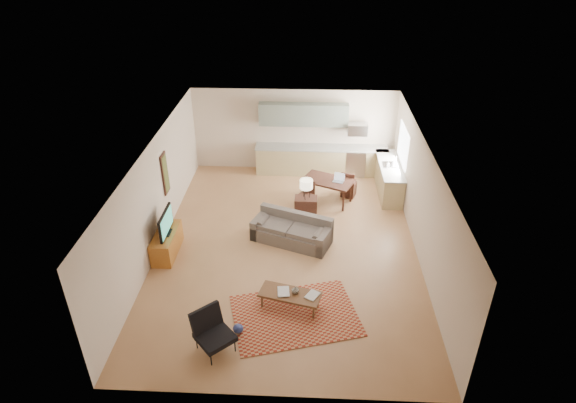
{
  "coord_description": "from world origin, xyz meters",
  "views": [
    {
      "loc": [
        0.48,
        -10.02,
        7.23
      ],
      "look_at": [
        0.0,
        0.3,
        1.15
      ],
      "focal_mm": 30.0,
      "sensor_mm": 36.0,
      "label": 1
    }
  ],
  "objects_px": {
    "sofa": "(291,230)",
    "console_table": "(306,209)",
    "tv_credenza": "(167,243)",
    "dining_table": "(328,191)",
    "coffee_table": "(290,300)",
    "armchair": "(215,334)"
  },
  "relations": [
    {
      "from": "coffee_table",
      "to": "sofa",
      "type": "bearing_deg",
      "value": 106.29
    },
    {
      "from": "coffee_table",
      "to": "dining_table",
      "type": "xyz_separation_m",
      "value": [
        0.91,
        4.57,
        0.16
      ]
    },
    {
      "from": "sofa",
      "to": "console_table",
      "type": "xyz_separation_m",
      "value": [
        0.35,
        1.04,
        -0.01
      ]
    },
    {
      "from": "dining_table",
      "to": "sofa",
      "type": "bearing_deg",
      "value": -90.11
    },
    {
      "from": "sofa",
      "to": "console_table",
      "type": "bearing_deg",
      "value": 92.48
    },
    {
      "from": "sofa",
      "to": "dining_table",
      "type": "height_order",
      "value": "sofa"
    },
    {
      "from": "console_table",
      "to": "tv_credenza",
      "type": "bearing_deg",
      "value": -153.22
    },
    {
      "from": "console_table",
      "to": "dining_table",
      "type": "bearing_deg",
      "value": 60.21
    },
    {
      "from": "tv_credenza",
      "to": "coffee_table",
      "type": "bearing_deg",
      "value": -30.1
    },
    {
      "from": "sofa",
      "to": "console_table",
      "type": "relative_size",
      "value": 2.94
    },
    {
      "from": "console_table",
      "to": "armchair",
      "type": "bearing_deg",
      "value": -108.64
    },
    {
      "from": "tv_credenza",
      "to": "console_table",
      "type": "xyz_separation_m",
      "value": [
        3.43,
        1.68,
        0.06
      ]
    },
    {
      "from": "armchair",
      "to": "console_table",
      "type": "xyz_separation_m",
      "value": [
        1.66,
        4.75,
        -0.07
      ]
    },
    {
      "from": "sofa",
      "to": "tv_credenza",
      "type": "relative_size",
      "value": 1.62
    },
    {
      "from": "console_table",
      "to": "dining_table",
      "type": "distance_m",
      "value": 1.24
    },
    {
      "from": "tv_credenza",
      "to": "dining_table",
      "type": "bearing_deg",
      "value": 34.15
    },
    {
      "from": "console_table",
      "to": "dining_table",
      "type": "height_order",
      "value": "dining_table"
    },
    {
      "from": "armchair",
      "to": "console_table",
      "type": "relative_size",
      "value": 1.2
    },
    {
      "from": "tv_credenza",
      "to": "console_table",
      "type": "height_order",
      "value": "console_table"
    },
    {
      "from": "armchair",
      "to": "tv_credenza",
      "type": "bearing_deg",
      "value": 78.1
    },
    {
      "from": "coffee_table",
      "to": "armchair",
      "type": "xyz_separation_m",
      "value": [
        -1.38,
        -1.25,
        0.23
      ]
    },
    {
      "from": "armchair",
      "to": "dining_table",
      "type": "relative_size",
      "value": 0.6
    }
  ]
}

